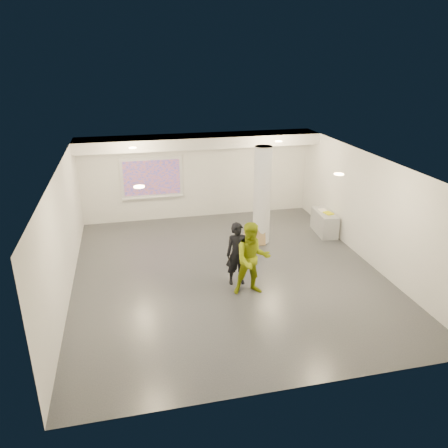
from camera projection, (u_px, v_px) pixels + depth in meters
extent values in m
cube|color=#34363B|center=(227.00, 272.00, 11.73)|extent=(8.00, 9.00, 0.01)
cube|color=white|center=(228.00, 163.00, 10.64)|extent=(8.00, 9.00, 0.01)
cube|color=silver|center=(198.00, 176.00, 15.27)|extent=(8.00, 0.01, 3.00)
cube|color=silver|center=(291.00, 317.00, 7.10)|extent=(8.00, 0.01, 3.00)
cube|color=silver|center=(64.00, 234.00, 10.35)|extent=(0.01, 9.00, 3.00)
cube|color=silver|center=(369.00, 209.00, 12.02)|extent=(0.01, 9.00, 3.00)
cube|color=silver|center=(200.00, 141.00, 14.29)|extent=(8.00, 1.10, 0.36)
cylinder|color=#FFCC8F|center=(133.00, 148.00, 12.45)|extent=(0.22, 0.22, 0.02)
cylinder|color=#FFCC8F|center=(279.00, 141.00, 13.37)|extent=(0.22, 0.22, 0.02)
cylinder|color=#FFCC8F|center=(139.00, 187.00, 8.82)|extent=(0.22, 0.22, 0.02)
cylinder|color=#FFCC8F|center=(339.00, 174.00, 9.74)|extent=(0.22, 0.22, 0.02)
cylinder|color=silver|center=(262.00, 196.00, 13.13)|extent=(0.52, 0.52, 3.00)
cube|color=white|center=(152.00, 177.00, 14.88)|extent=(2.10, 0.06, 1.40)
cube|color=#0030CB|center=(152.00, 178.00, 14.84)|extent=(1.90, 0.01, 1.20)
cube|color=white|center=(153.00, 197.00, 15.08)|extent=(2.10, 0.08, 0.04)
cube|color=#94979A|center=(324.00, 223.00, 14.18)|extent=(0.62, 1.29, 0.73)
cube|color=white|center=(323.00, 210.00, 14.19)|extent=(0.25, 0.31, 0.02)
cube|color=#E4E909|center=(329.00, 213.00, 13.91)|extent=(0.28, 0.35, 0.03)
cube|color=#97764B|center=(255.00, 235.00, 13.31)|extent=(0.65, 0.30, 0.67)
cube|color=#97764B|center=(251.00, 238.00, 13.26)|extent=(0.49, 0.25, 0.51)
imported|color=black|center=(238.00, 254.00, 10.91)|extent=(0.62, 0.42, 1.64)
imported|color=#879A10|center=(252.00, 259.00, 10.42)|extent=(0.93, 0.75, 1.83)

